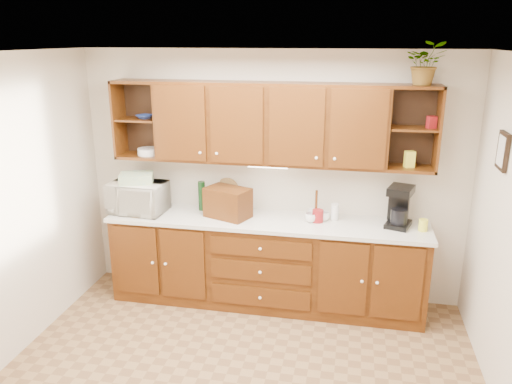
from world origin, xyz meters
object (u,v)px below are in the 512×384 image
at_px(bread_box, 228,203).
at_px(potted_plant, 426,63).
at_px(coffee_maker, 399,207).
at_px(microwave, 138,197).

height_order(bread_box, potted_plant, potted_plant).
bearing_deg(bread_box, potted_plant, 24.96).
xyz_separation_m(bread_box, coffee_maker, (1.69, 0.09, 0.04)).
bearing_deg(coffee_maker, potted_plant, 23.22).
bearing_deg(microwave, bread_box, 4.96).
xyz_separation_m(microwave, coffee_maker, (2.66, 0.12, 0.03)).
relative_size(bread_box, potted_plant, 1.14).
bearing_deg(microwave, potted_plant, 5.78).
xyz_separation_m(bread_box, potted_plant, (1.81, 0.10, 1.39)).
distance_m(microwave, potted_plant, 3.10).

